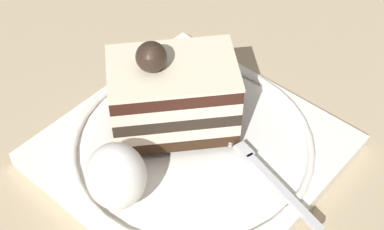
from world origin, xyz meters
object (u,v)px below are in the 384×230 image
cake_slice (173,95)px  fork (262,169)px  whipped_cream_dollop (116,176)px  dessert_plate (192,148)px

cake_slice → fork: (-0.09, -0.02, -0.03)m
fork → whipped_cream_dollop: bearing=60.2°
dessert_plate → fork: fork is taller
cake_slice → fork: 0.09m
cake_slice → whipped_cream_dollop: (-0.03, 0.08, -0.01)m
dessert_plate → cake_slice: bearing=-5.0°
whipped_cream_dollop → fork: whipped_cream_dollop is taller
whipped_cream_dollop → cake_slice: bearing=-69.7°
dessert_plate → cake_slice: cake_slice is taller
dessert_plate → cake_slice: 0.05m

